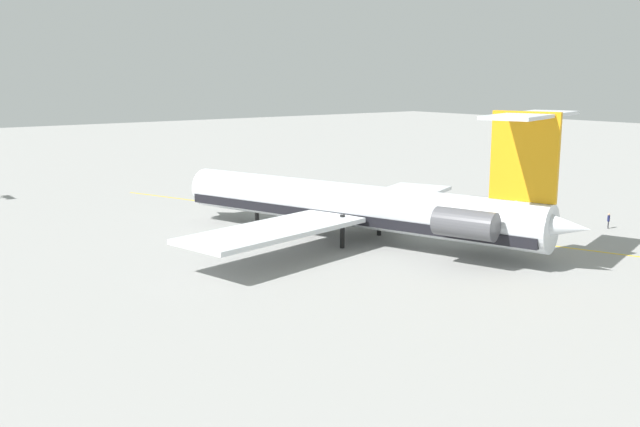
# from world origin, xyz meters

# --- Properties ---
(ground) EXTENTS (385.31, 385.31, 0.00)m
(ground) POSITION_xyz_m (0.00, 0.00, 0.00)
(ground) COLOR gray
(main_jetliner) EXTENTS (46.80, 42.02, 13.94)m
(main_jetliner) POSITION_xyz_m (-7.12, 13.14, 3.80)
(main_jetliner) COLOR silver
(main_jetliner) RESTS_ON ground
(ground_crew_near_nose) EXTENTS (0.38, 0.29, 1.76)m
(ground_crew_near_nose) POSITION_xyz_m (19.61, 3.41, 1.12)
(ground_crew_near_nose) COLOR black
(ground_crew_near_nose) RESTS_ON ground
(ground_crew_near_tail) EXTENTS (0.30, 0.37, 1.76)m
(ground_crew_near_tail) POSITION_xyz_m (-19.31, -13.22, 1.11)
(ground_crew_near_tail) COLOR black
(ground_crew_near_tail) RESTS_ON ground
(safety_cone_nose) EXTENTS (0.40, 0.40, 0.55)m
(safety_cone_nose) POSITION_xyz_m (25.24, 1.68, 0.28)
(safety_cone_nose) COLOR #EA590F
(safety_cone_nose) RESTS_ON ground
(safety_cone_wingtip) EXTENTS (0.40, 0.40, 0.55)m
(safety_cone_wingtip) POSITION_xyz_m (22.33, 2.98, 0.28)
(safety_cone_wingtip) COLOR #EA590F
(safety_cone_wingtip) RESTS_ON ground
(taxiway_centreline) EXTENTS (87.44, 31.42, 0.01)m
(taxiway_centreline) POSITION_xyz_m (-5.83, 4.18, 0.00)
(taxiway_centreline) COLOR gold
(taxiway_centreline) RESTS_ON ground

